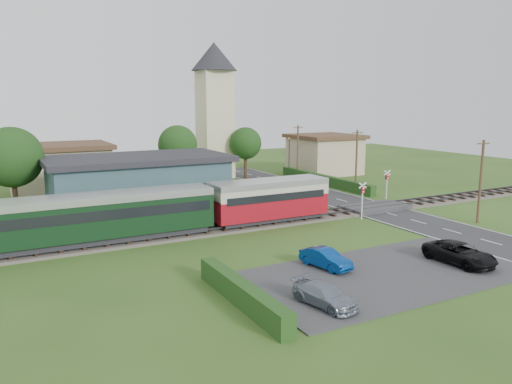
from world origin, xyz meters
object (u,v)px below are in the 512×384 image
house_east (325,154)px  church_tower (215,100)px  crossing_signal_far (387,181)px  pedestrian_near (229,202)px  car_on_road (306,184)px  car_park_blue (326,258)px  car_park_dark (460,253)px  pedestrian_far (73,221)px  train (53,221)px  equipment_hut (52,217)px  car_park_silver (325,295)px  crossing_signal_near (362,195)px  house_west (60,169)px  station_building (138,184)px

house_east → church_tower: bearing=165.1°
crossing_signal_far → pedestrian_near: (-17.12, 1.14, -0.72)m
house_east → pedestrian_near: house_east is taller
car_on_road → house_east: bearing=-58.8°
car_park_blue → pedestrian_near: (0.51, 15.03, 0.76)m
car_park_dark → pedestrian_far: size_ratio=2.40×
train → pedestrian_far: size_ratio=22.18×
crossing_signal_far → house_east: bearing=71.9°
train → equipment_hut: bearing=85.3°
car_on_road → car_park_silver: size_ratio=1.01×
car_on_road → car_park_silver: car_on_road is taller
equipment_hut → car_on_road: equipment_hut is taller
equipment_hut → crossing_signal_near: 25.04m
pedestrian_near → house_west: bearing=-42.2°
station_building → car_park_blue: (5.97, -20.49, -2.03)m
train → pedestrian_far: 3.28m
church_tower → car_park_dark: bearing=-91.6°
house_west → pedestrian_far: 20.37m
crossing_signal_far → pedestrian_near: bearing=176.2°
house_west → crossing_signal_near: (21.40, -25.41, -0.65)m
station_building → crossing_signal_near: bearing=-34.8°
crossing_signal_near → car_park_silver: (-13.88, -13.77, -1.52)m
train → car_on_road: bearing=22.7°
equipment_hut → house_east: 42.41m
station_building → car_on_road: (20.21, 2.90, -2.00)m
crossing_signal_near → pedestrian_near: 11.58m
crossing_signal_far → car_park_blue: crossing_signal_far is taller
crossing_signal_near → car_park_silver: crossing_signal_near is taller
station_building → crossing_signal_far: station_building is taller
house_west → car_park_dark: size_ratio=2.31×
station_building → church_tower: church_tower is taller
pedestrian_far → equipment_hut: bearing=51.6°
train → house_west: 23.24m
car_on_road → train: bearing=97.9°
church_tower → car_park_blue: bearing=-103.5°
car_park_silver → crossing_signal_far: bearing=30.6°
train → pedestrian_far: (1.63, 2.74, -0.75)m
car_park_dark → pedestrian_far: bearing=138.0°
crossing_signal_far → car_park_blue: bearing=-141.8°
station_building → crossing_signal_far: bearing=-15.6°
equipment_hut → car_park_blue: equipment_hut is taller
car_park_blue → pedestrian_near: pedestrian_near is taller
crossing_signal_near → car_on_road: bearing=75.1°
train → pedestrian_near: 15.18m
station_building → car_park_dark: 27.63m
station_building → house_west: (-5.00, 14.01, 0.10)m
station_building → house_east: house_east is taller
car_park_blue → crossing_signal_far: bearing=27.4°
house_east → crossing_signal_far: bearing=-108.1°
train → car_park_dark: bearing=-33.8°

